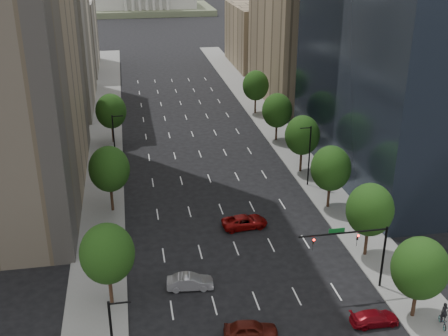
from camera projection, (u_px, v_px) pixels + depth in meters
sidewalk_left at (103, 186)px, 79.11m from camera, size 6.00×200.00×0.15m
sidewalk_right at (310, 171)px, 84.18m from camera, size 6.00×200.00×0.15m
midrise_cream_left at (51, 20)px, 109.64m from camera, size 14.00×30.00×35.00m
filler_left at (68, 36)px, 142.84m from camera, size 14.00×26.00×18.00m
parking_tan_right at (297, 28)px, 116.09m from camera, size 14.00×30.00×30.00m
filler_right at (259, 36)px, 148.71m from camera, size 14.00×26.00×16.00m
tree_right_0 at (420, 268)px, 50.17m from camera, size 5.20×5.20×8.39m
tree_right_1 at (370, 210)px, 59.99m from camera, size 5.20×5.20×8.75m
tree_right_2 at (331, 168)px, 70.91m from camera, size 5.20×5.20×8.61m
tree_right_3 at (302, 135)px, 81.66m from camera, size 5.20×5.20×8.89m
tree_right_4 at (277, 111)px, 94.50m from camera, size 5.20×5.20×8.46m
tree_right_5 at (256, 86)px, 108.87m from camera, size 5.20×5.20×8.75m
tree_left_0 at (107, 254)px, 51.78m from camera, size 5.20×5.20×8.75m
tree_left_1 at (109, 169)px, 69.80m from camera, size 5.20×5.20×8.97m
tree_left_2 at (111, 111)px, 93.45m from camera, size 5.20×5.20×8.68m
streetlight_rn at (309, 154)px, 77.45m from camera, size 1.70×0.20×9.00m
streetlight_ln at (115, 142)px, 82.10m from camera, size 1.70×0.20×9.00m
traffic_signal at (362, 246)px, 54.21m from camera, size 9.12×0.40×7.38m
foothills at (164, 5)px, 590.42m from camera, size 720.00×413.00×263.00m
car_red_near at (375, 318)px, 51.04m from camera, size 4.61×1.91×1.33m
car_maroon at (251, 330)px, 49.27m from camera, size 5.06×2.55×1.65m
car_silver at (190, 282)px, 56.13m from camera, size 4.85×2.08×1.56m
car_red_far at (245, 222)px, 67.84m from camera, size 5.83×3.07×1.57m
cyclist at (443, 318)px, 50.48m from camera, size 0.99×1.95×2.47m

